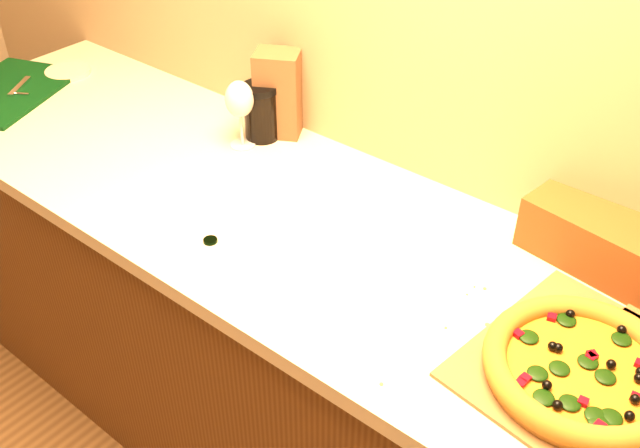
% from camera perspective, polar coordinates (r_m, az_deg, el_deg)
% --- Properties ---
extents(cabinet, '(2.80, 0.65, 0.86)m').
position_cam_1_polar(cabinet, '(1.86, 2.94, -13.35)').
color(cabinet, '#4E2A10').
rests_on(cabinet, ground).
extents(countertop, '(2.84, 0.68, 0.04)m').
position_cam_1_polar(countertop, '(1.55, 3.45, -2.62)').
color(countertop, beige).
rests_on(countertop, cabinet).
extents(pizza_peel, '(0.42, 0.57, 0.01)m').
position_cam_1_polar(pizza_peel, '(1.37, 20.69, -10.66)').
color(pizza_peel, brown).
rests_on(pizza_peel, countertop).
extents(pizza, '(0.34, 0.34, 0.05)m').
position_cam_1_polar(pizza, '(1.33, 20.26, -10.80)').
color(pizza, gold).
rests_on(pizza, pizza_peel).
extents(cutting_board, '(0.41, 0.47, 0.03)m').
position_cam_1_polar(cutting_board, '(2.35, -23.93, 9.69)').
color(cutting_board, black).
rests_on(cutting_board, countertop).
extents(bottle_cap, '(0.04, 0.04, 0.01)m').
position_cam_1_polar(bottle_cap, '(1.57, -8.77, -1.31)').
color(bottle_cap, black).
rests_on(bottle_cap, countertop).
extents(bread_bag, '(0.45, 0.20, 0.12)m').
position_cam_1_polar(bread_bag, '(1.55, 23.53, -2.28)').
color(bread_bag, brown).
rests_on(bread_bag, countertop).
extents(wine_glass, '(0.07, 0.07, 0.18)m').
position_cam_1_polar(wine_glass, '(1.84, -6.46, 9.76)').
color(wine_glass, silver).
rests_on(wine_glass, countertop).
extents(paper_bag, '(0.15, 0.14, 0.23)m').
position_cam_1_polar(paper_bag, '(1.90, -3.35, 10.37)').
color(paper_bag, brown).
rests_on(paper_bag, countertop).
extents(dark_jar, '(0.10, 0.10, 0.15)m').
position_cam_1_polar(dark_jar, '(1.90, -4.74, 8.96)').
color(dark_jar, black).
rests_on(dark_jar, countertop).
extents(side_plate, '(0.16, 0.16, 0.01)m').
position_cam_1_polar(side_plate, '(2.41, -19.51, 11.43)').
color(side_plate, beige).
rests_on(side_plate, countertop).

